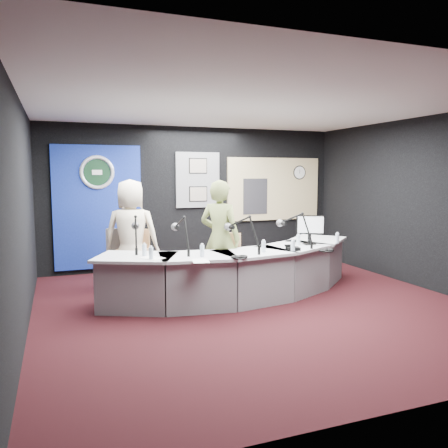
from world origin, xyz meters
name	(u,v)px	position (x,y,z in m)	size (l,w,h in m)	color
ground	(257,306)	(0.00, 0.00, 0.00)	(6.00, 6.00, 0.00)	black
ceiling	(258,105)	(0.00, 0.00, 2.80)	(6.00, 6.00, 0.02)	silver
wall_back	(195,197)	(0.00, 3.00, 1.40)	(6.00, 0.02, 2.80)	black
wall_front	(421,236)	(0.00, -3.00, 1.40)	(6.00, 0.02, 2.80)	black
wall_left	(22,215)	(-3.00, 0.00, 1.40)	(0.02, 6.00, 2.80)	black
wall_right	(426,203)	(3.00, 0.00, 1.40)	(0.02, 6.00, 2.80)	black
broadcast_desk	(239,272)	(-0.05, 0.55, 0.38)	(4.50, 1.90, 0.75)	silver
backdrop_panel	(98,207)	(-1.90, 2.97, 1.25)	(1.60, 0.05, 2.30)	navy
agency_seal	(97,172)	(-1.90, 2.93, 1.90)	(0.63, 0.63, 0.07)	silver
seal_center	(97,172)	(-1.90, 2.94, 1.90)	(0.48, 0.48, 0.01)	black
pinboard	(198,180)	(0.05, 2.97, 1.75)	(0.90, 0.04, 1.10)	slate
framed_photo_upper	(198,166)	(0.05, 2.94, 2.03)	(0.34, 0.02, 0.27)	#7B6B59
framed_photo_lower	(198,194)	(0.05, 2.94, 1.47)	(0.34, 0.02, 0.27)	#7B6B59
booth_window_frame	(274,189)	(1.75, 2.97, 1.55)	(2.12, 0.06, 1.32)	tan
booth_glow	(274,189)	(1.75, 2.96, 1.55)	(2.00, 0.02, 1.20)	#CEBE82
equipment_rack	(255,196)	(1.30, 2.94, 1.40)	(0.55, 0.02, 0.75)	black
wall_clock	(299,173)	(2.35, 2.94, 1.90)	(0.28, 0.28, 0.01)	white
armchair_left	(132,258)	(-1.50, 1.60, 0.51)	(0.58, 0.58, 1.03)	#B07D50
armchair_right	(220,263)	(-0.30, 0.71, 0.51)	(0.58, 0.58, 1.02)	#B07D50
draped_jacket	(122,250)	(-1.63, 1.82, 0.62)	(0.50, 0.10, 0.70)	#6C655B
person_man	(131,235)	(-1.50, 1.60, 0.89)	(0.87, 0.57, 1.79)	beige
person_woman	(220,238)	(-0.30, 0.71, 0.89)	(0.65, 0.43, 1.78)	olive
computer_monitor	(310,225)	(1.14, 0.49, 1.07)	(0.44, 0.03, 0.30)	black
desk_phone	(293,249)	(0.63, 0.10, 0.78)	(0.19, 0.15, 0.05)	black
headphones_near	(326,250)	(1.03, -0.16, 0.77)	(0.22, 0.22, 0.04)	black
headphones_far	(239,257)	(-0.35, -0.20, 0.77)	(0.22, 0.22, 0.04)	black
paper_stack	(152,258)	(-1.45, 0.22, 0.75)	(0.21, 0.31, 0.00)	white
notepad	(200,261)	(-0.90, -0.20, 0.75)	(0.21, 0.30, 0.00)	white
boom_mic_a	(136,231)	(-1.56, 0.83, 1.05)	(0.21, 0.73, 0.60)	black
boom_mic_b	(182,232)	(-0.97, 0.47, 1.05)	(0.16, 0.74, 0.60)	black
boom_mic_c	(243,231)	(-0.12, 0.24, 1.05)	(0.37, 0.69, 0.60)	black
boom_mic_d	(295,227)	(0.84, 0.41, 1.05)	(0.36, 0.69, 0.60)	black
water_bottles	(253,245)	(0.06, 0.28, 0.84)	(3.21, 0.57, 0.18)	silver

